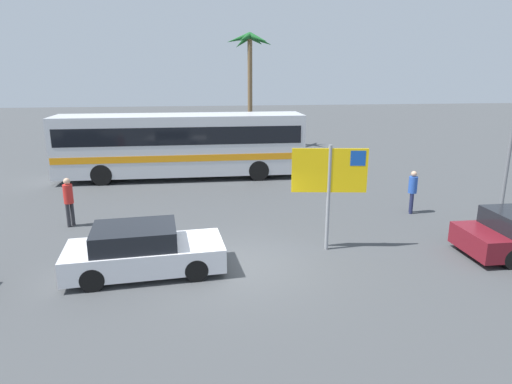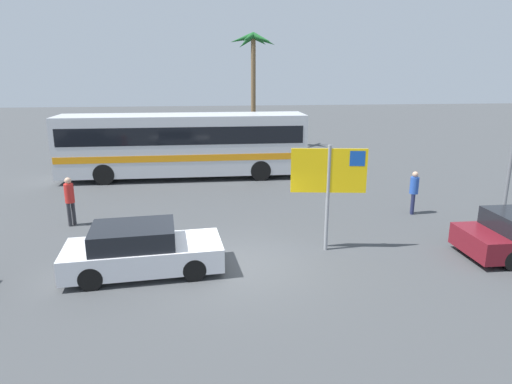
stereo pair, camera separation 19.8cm
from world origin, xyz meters
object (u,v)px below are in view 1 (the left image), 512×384
object	(u,v)px
ferry_sign	(331,175)
bus_front_coach	(181,143)
pedestrian_by_bus	(413,189)
pedestrian_near_sign	(69,198)
car_white	(143,251)

from	to	relation	value
ferry_sign	bus_front_coach	bearing A→B (deg)	122.78
pedestrian_by_bus	pedestrian_near_sign	bearing A→B (deg)	-158.67
car_white	pedestrian_near_sign	xyz separation A→B (m)	(-2.94, 4.16, 0.38)
ferry_sign	car_white	world-z (taller)	ferry_sign
ferry_sign	car_white	distance (m)	5.71
bus_front_coach	car_white	distance (m)	11.23
bus_front_coach	car_white	bearing A→B (deg)	-93.68
bus_front_coach	ferry_sign	world-z (taller)	ferry_sign
car_white	pedestrian_near_sign	size ratio (longest dim) A/B	2.46
car_white	pedestrian_near_sign	world-z (taller)	pedestrian_near_sign
ferry_sign	car_white	size ratio (longest dim) A/B	0.75
ferry_sign	pedestrian_by_bus	world-z (taller)	ferry_sign
pedestrian_near_sign	ferry_sign	bearing A→B (deg)	-165.57
car_white	ferry_sign	bearing A→B (deg)	5.11
pedestrian_near_sign	pedestrian_by_bus	distance (m)	12.46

